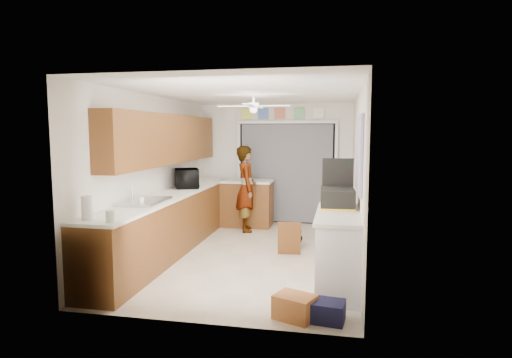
{
  "coord_description": "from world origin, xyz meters",
  "views": [
    {
      "loc": [
        1.34,
        -6.43,
        1.92
      ],
      "look_at": [
        0.0,
        0.4,
        1.15
      ],
      "focal_mm": 30.0,
      "sensor_mm": 36.0,
      "label": 1
    }
  ],
  "objects_px": {
    "man": "(246,189)",
    "cardboard_box": "(295,307)",
    "dog": "(294,233)",
    "navy_crate": "(327,311)",
    "paper_towel_roll": "(87,208)",
    "suitcase": "(337,198)",
    "microwave": "(187,178)"
  },
  "relations": [
    {
      "from": "paper_towel_roll",
      "to": "navy_crate",
      "type": "height_order",
      "value": "paper_towel_roll"
    },
    {
      "from": "cardboard_box",
      "to": "navy_crate",
      "type": "relative_size",
      "value": 1.16
    },
    {
      "from": "microwave",
      "to": "suitcase",
      "type": "xyz_separation_m",
      "value": [
        2.62,
        -1.5,
        -0.04
      ]
    },
    {
      "from": "suitcase",
      "to": "dog",
      "type": "distance_m",
      "value": 1.91
    },
    {
      "from": "cardboard_box",
      "to": "navy_crate",
      "type": "distance_m",
      "value": 0.33
    },
    {
      "from": "microwave",
      "to": "paper_towel_roll",
      "type": "bearing_deg",
      "value": 153.56
    },
    {
      "from": "suitcase",
      "to": "cardboard_box",
      "type": "distance_m",
      "value": 1.73
    },
    {
      "from": "microwave",
      "to": "dog",
      "type": "bearing_deg",
      "value": -112.7
    },
    {
      "from": "microwave",
      "to": "suitcase",
      "type": "height_order",
      "value": "microwave"
    },
    {
      "from": "cardboard_box",
      "to": "paper_towel_roll",
      "type": "bearing_deg",
      "value": 179.27
    },
    {
      "from": "paper_towel_roll",
      "to": "navy_crate",
      "type": "relative_size",
      "value": 0.78
    },
    {
      "from": "microwave",
      "to": "suitcase",
      "type": "bearing_deg",
      "value": -143.72
    },
    {
      "from": "navy_crate",
      "to": "man",
      "type": "distance_m",
      "value": 4.17
    },
    {
      "from": "man",
      "to": "cardboard_box",
      "type": "bearing_deg",
      "value": -177.82
    },
    {
      "from": "dog",
      "to": "cardboard_box",
      "type": "bearing_deg",
      "value": -106.24
    },
    {
      "from": "man",
      "to": "dog",
      "type": "distance_m",
      "value": 1.45
    },
    {
      "from": "suitcase",
      "to": "man",
      "type": "relative_size",
      "value": 0.35
    },
    {
      "from": "navy_crate",
      "to": "man",
      "type": "height_order",
      "value": "man"
    },
    {
      "from": "cardboard_box",
      "to": "navy_crate",
      "type": "bearing_deg",
      "value": 0.0
    },
    {
      "from": "microwave",
      "to": "dog",
      "type": "distance_m",
      "value": 2.11
    },
    {
      "from": "suitcase",
      "to": "navy_crate",
      "type": "bearing_deg",
      "value": -95.76
    },
    {
      "from": "microwave",
      "to": "suitcase",
      "type": "distance_m",
      "value": 3.02
    },
    {
      "from": "navy_crate",
      "to": "dog",
      "type": "height_order",
      "value": "dog"
    },
    {
      "from": "microwave",
      "to": "suitcase",
      "type": "relative_size",
      "value": 1.04
    },
    {
      "from": "microwave",
      "to": "man",
      "type": "height_order",
      "value": "man"
    },
    {
      "from": "navy_crate",
      "to": "paper_towel_roll",
      "type": "bearing_deg",
      "value": 179.36
    },
    {
      "from": "navy_crate",
      "to": "man",
      "type": "relative_size",
      "value": 0.21
    },
    {
      "from": "suitcase",
      "to": "cardboard_box",
      "type": "relative_size",
      "value": 1.44
    },
    {
      "from": "suitcase",
      "to": "cardboard_box",
      "type": "xyz_separation_m",
      "value": [
        -0.4,
        -1.39,
        -0.94
      ]
    },
    {
      "from": "microwave",
      "to": "dog",
      "type": "height_order",
      "value": "microwave"
    },
    {
      "from": "paper_towel_roll",
      "to": "dog",
      "type": "xyz_separation_m",
      "value": [
        2.02,
        2.9,
        -0.88
      ]
    },
    {
      "from": "cardboard_box",
      "to": "dog",
      "type": "height_order",
      "value": "dog"
    }
  ]
}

